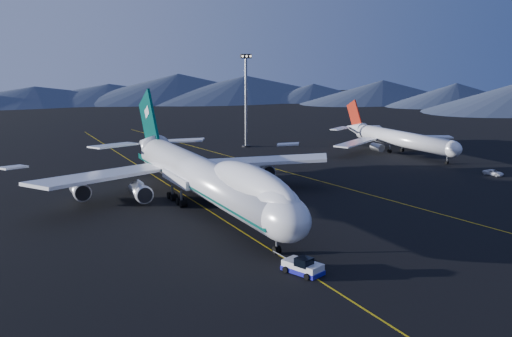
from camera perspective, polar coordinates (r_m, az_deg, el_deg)
name	(u,v)px	position (r m, az deg, el deg)	size (l,w,h in m)	color
ground	(204,208)	(102.27, -5.19, -3.93)	(500.00, 500.00, 0.00)	black
taxiway_line_main	(204,208)	(102.27, -5.19, -3.92)	(0.25, 220.00, 0.01)	#C4A40B
taxiway_line_side	(315,180)	(124.43, 5.95, -1.13)	(0.25, 200.00, 0.01)	#C4A40B
boeing_747	(204,176)	(100.90, -5.26, -0.74)	(59.62, 72.43, 19.37)	silver
pushback_tug	(303,268)	(72.79, 4.69, -9.86)	(4.27, 5.79, 2.27)	silver
second_jet	(397,138)	(161.35, 13.97, 2.95)	(40.87, 46.17, 13.14)	silver
service_van	(493,173)	(138.81, 22.65, -0.38)	(2.07, 4.48, 1.25)	silver
floodlight_mast	(246,100)	(165.35, -1.01, 6.82)	(3.29, 2.47, 26.66)	black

